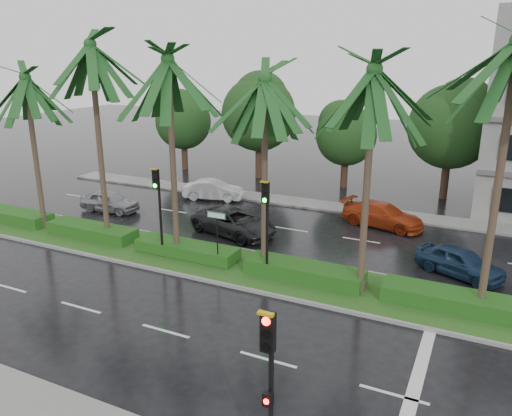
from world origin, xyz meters
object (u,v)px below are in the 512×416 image
at_px(car_blue, 460,262).
at_px(signal_median_left, 158,199).
at_px(car_white, 213,190).
at_px(car_red, 383,215).
at_px(car_silver, 110,201).
at_px(signal_near, 269,390).
at_px(car_darkgrey, 234,222).
at_px(street_sign, 217,225).

bearing_deg(car_blue, signal_median_left, 132.47).
height_order(car_white, car_red, car_red).
distance_m(car_silver, car_blue, 20.51).
height_order(signal_near, car_darkgrey, signal_near).
bearing_deg(car_silver, signal_near, -133.14).
xyz_separation_m(signal_near, car_red, (-1.50, 19.14, -1.82)).
height_order(car_darkgrey, car_blue, car_darkgrey).
distance_m(street_sign, car_blue, 10.89).
bearing_deg(signal_median_left, street_sign, 3.47).
bearing_deg(signal_near, car_silver, 140.09).
height_order(signal_median_left, car_red, signal_median_left).
xyz_separation_m(street_sign, car_darkgrey, (-1.50, 4.43, -1.43)).
bearing_deg(car_darkgrey, signal_near, -134.69).
bearing_deg(street_sign, car_silver, 155.59).
xyz_separation_m(street_sign, car_red, (5.50, 9.27, -1.44)).
distance_m(car_silver, car_darkgrey, 9.01).
xyz_separation_m(car_silver, car_red, (16.00, 4.50, 0.03)).
bearing_deg(car_blue, signal_near, -167.74).
bearing_deg(signal_near, car_red, 94.48).
distance_m(street_sign, car_silver, 11.62).
xyz_separation_m(signal_near, car_darkgrey, (-8.50, 14.30, -1.81)).
xyz_separation_m(signal_near, car_silver, (-17.50, 14.64, -1.86)).
height_order(signal_median_left, street_sign, signal_median_left).
xyz_separation_m(signal_median_left, car_silver, (-7.50, 4.95, -2.35)).
distance_m(signal_median_left, car_darkgrey, 5.37).
height_order(street_sign, car_darkgrey, street_sign).
height_order(signal_near, signal_median_left, signal_median_left).
distance_m(signal_near, car_blue, 14.36).
bearing_deg(street_sign, car_darkgrey, 108.69).
bearing_deg(car_darkgrey, street_sign, -146.72).
xyz_separation_m(signal_median_left, car_white, (-3.00, 10.07, -2.34)).
xyz_separation_m(street_sign, car_blue, (10.00, 4.06, -1.47)).
relative_size(signal_near, signal_median_left, 1.00).
distance_m(car_red, car_blue, 6.88).
bearing_deg(car_white, street_sign, -163.82).
xyz_separation_m(car_white, car_blue, (16.00, -5.83, -0.00)).
relative_size(street_sign, car_white, 0.65).
xyz_separation_m(car_silver, car_blue, (20.50, -0.71, 0.01)).
height_order(signal_near, car_white, signal_near).
distance_m(car_darkgrey, car_blue, 11.51).
height_order(signal_near, car_silver, signal_near).
height_order(signal_median_left, car_darkgrey, signal_median_left).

